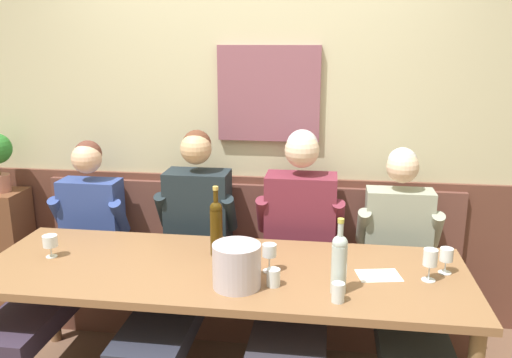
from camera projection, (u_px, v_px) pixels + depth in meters
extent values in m
cube|color=#C3BB94|center=(251.00, 114.00, 3.48)|extent=(6.80, 0.08, 2.80)
cube|color=#824B58|center=(269.00, 94.00, 3.37)|extent=(0.66, 0.04, 0.61)
cube|color=brown|center=(250.00, 245.00, 3.66)|extent=(6.80, 0.03, 0.99)
cube|color=brown|center=(245.00, 296.00, 3.52)|extent=(2.80, 0.42, 0.44)
cube|color=brown|center=(244.00, 262.00, 3.46)|extent=(2.74, 0.39, 0.05)
cube|color=brown|center=(249.00, 217.00, 3.57)|extent=(2.80, 0.04, 0.45)
cube|color=brown|center=(223.00, 271.00, 2.73)|extent=(2.50, 0.86, 0.04)
cylinder|color=brown|center=(51.00, 290.00, 3.33)|extent=(0.07, 0.07, 0.70)
cylinder|color=brown|center=(440.00, 317.00, 3.01)|extent=(0.07, 0.07, 0.70)
cube|color=#33283B|center=(50.00, 300.00, 3.02)|extent=(0.33, 1.13, 0.11)
cube|color=navy|center=(92.00, 216.00, 3.53)|extent=(0.39, 0.19, 0.49)
sphere|color=#DDAD8D|center=(87.00, 159.00, 3.42)|extent=(0.19, 0.19, 0.19)
sphere|color=brown|center=(88.00, 154.00, 3.43)|extent=(0.18, 0.18, 0.18)
cylinder|color=navy|center=(60.00, 214.00, 3.51)|extent=(0.08, 0.20, 0.27)
cylinder|color=navy|center=(120.00, 217.00, 3.46)|extent=(0.08, 0.20, 0.27)
cube|color=#272A38|center=(173.00, 309.00, 2.92)|extent=(0.34, 1.12, 0.11)
cube|color=#1C252B|center=(198.00, 215.00, 3.42)|extent=(0.41, 0.24, 0.58)
sphere|color=tan|center=(196.00, 149.00, 3.30)|extent=(0.20, 0.20, 0.20)
sphere|color=brown|center=(197.00, 144.00, 3.31)|extent=(0.18, 0.18, 0.18)
cylinder|color=#1C252B|center=(164.00, 210.00, 3.39)|extent=(0.08, 0.20, 0.27)
cylinder|color=#1C252B|center=(229.00, 213.00, 3.33)|extent=(0.08, 0.20, 0.27)
cube|color=#33313C|center=(292.00, 317.00, 2.83)|extent=(0.37, 1.12, 0.11)
cube|color=maroon|center=(300.00, 219.00, 3.33)|extent=(0.44, 0.24, 0.58)
sphere|color=beige|center=(302.00, 150.00, 3.20)|extent=(0.21, 0.21, 0.21)
sphere|color=silver|center=(302.00, 145.00, 3.22)|extent=(0.19, 0.19, 0.19)
cylinder|color=maroon|center=(263.00, 215.00, 3.30)|extent=(0.08, 0.20, 0.27)
cylinder|color=maroon|center=(338.00, 218.00, 3.24)|extent=(0.08, 0.20, 0.27)
cube|color=#2D3637|center=(407.00, 325.00, 2.76)|extent=(0.34, 1.13, 0.11)
cube|color=gray|center=(398.00, 229.00, 3.25)|extent=(0.40, 0.19, 0.50)
sphere|color=beige|center=(403.00, 167.00, 3.14)|extent=(0.19, 0.19, 0.19)
sphere|color=silver|center=(402.00, 162.00, 3.16)|extent=(0.18, 0.18, 0.18)
cylinder|color=gray|center=(363.00, 227.00, 3.24)|extent=(0.08, 0.20, 0.27)
cylinder|color=gray|center=(435.00, 230.00, 3.19)|extent=(0.08, 0.20, 0.27)
cylinder|color=#BCB0BB|center=(237.00, 266.00, 2.49)|extent=(0.23, 0.23, 0.21)
cylinder|color=#3D2908|center=(216.00, 232.00, 2.86)|extent=(0.07, 0.07, 0.25)
sphere|color=#3D2908|center=(216.00, 208.00, 2.82)|extent=(0.07, 0.07, 0.07)
cylinder|color=#3D2908|center=(216.00, 198.00, 2.81)|extent=(0.03, 0.03, 0.09)
cylinder|color=gold|center=(215.00, 188.00, 2.79)|extent=(0.03, 0.03, 0.02)
cylinder|color=silver|center=(339.00, 269.00, 2.43)|extent=(0.07, 0.07, 0.23)
sphere|color=silver|center=(340.00, 243.00, 2.39)|extent=(0.07, 0.07, 0.07)
cylinder|color=silver|center=(340.00, 232.00, 2.38)|extent=(0.03, 0.03, 0.09)
cylinder|color=gold|center=(341.00, 221.00, 2.37)|extent=(0.03, 0.03, 0.02)
cylinder|color=silver|center=(269.00, 271.00, 2.68)|extent=(0.07, 0.07, 0.00)
cylinder|color=silver|center=(269.00, 263.00, 2.67)|extent=(0.01, 0.01, 0.08)
cylinder|color=silver|center=(269.00, 250.00, 2.65)|extent=(0.07, 0.07, 0.06)
cylinder|color=silver|center=(428.00, 280.00, 2.58)|extent=(0.07, 0.07, 0.00)
cylinder|color=silver|center=(429.00, 272.00, 2.57)|extent=(0.01, 0.01, 0.08)
cylinder|color=silver|center=(430.00, 257.00, 2.55)|extent=(0.07, 0.07, 0.08)
cylinder|color=#EADD7E|center=(430.00, 262.00, 2.55)|extent=(0.06, 0.06, 0.03)
cylinder|color=silver|center=(445.00, 273.00, 2.66)|extent=(0.06, 0.06, 0.00)
cylinder|color=silver|center=(445.00, 266.00, 2.65)|extent=(0.01, 0.01, 0.06)
cylinder|color=silver|center=(447.00, 255.00, 2.63)|extent=(0.07, 0.07, 0.07)
cylinder|color=silver|center=(52.00, 256.00, 2.86)|extent=(0.06, 0.06, 0.00)
cylinder|color=silver|center=(51.00, 251.00, 2.85)|extent=(0.01, 0.01, 0.06)
cylinder|color=silver|center=(50.00, 241.00, 2.83)|extent=(0.08, 0.08, 0.06)
cylinder|color=#F1E483|center=(51.00, 245.00, 2.84)|extent=(0.07, 0.07, 0.01)
cylinder|color=silver|center=(273.00, 277.00, 2.51)|extent=(0.07, 0.07, 0.08)
cylinder|color=silver|center=(236.00, 247.00, 2.89)|extent=(0.06, 0.06, 0.08)
cylinder|color=silver|center=(338.00, 292.00, 2.36)|extent=(0.06, 0.06, 0.09)
cube|color=white|center=(379.00, 275.00, 2.63)|extent=(0.24, 0.19, 0.00)
cube|color=brown|center=(9.00, 250.00, 3.74)|extent=(0.28, 0.28, 0.87)
cylinder|color=#AB6756|center=(0.00, 183.00, 3.62)|extent=(0.13, 0.13, 0.12)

